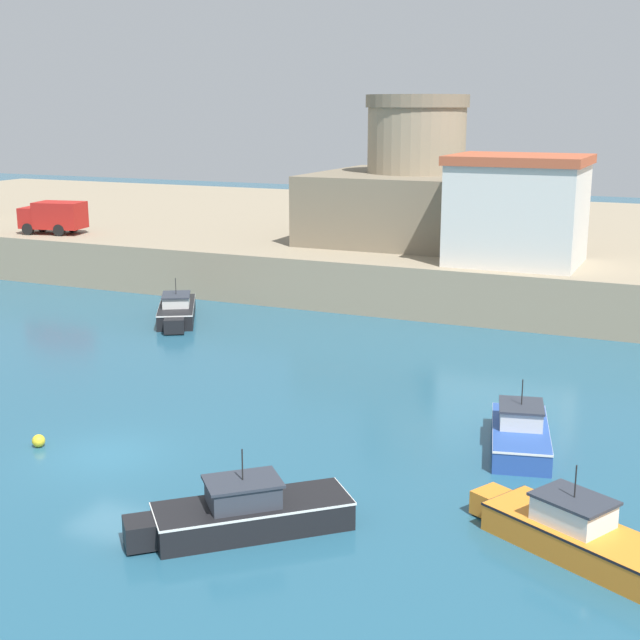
% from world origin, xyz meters
% --- Properties ---
extents(ground_plane, '(200.00, 200.00, 0.00)m').
position_xyz_m(ground_plane, '(0.00, 0.00, 0.00)').
color(ground_plane, '#235670').
extents(quay_seawall, '(120.00, 40.00, 2.94)m').
position_xyz_m(quay_seawall, '(0.00, 42.80, 1.47)').
color(quay_seawall, gray).
rests_on(quay_seawall, ground).
extents(motorboat_black_0, '(5.59, 5.26, 2.44)m').
position_xyz_m(motorboat_black_0, '(6.98, -2.95, 0.57)').
color(motorboat_black_0, black).
rests_on(motorboat_black_0, ground).
extents(motorboat_blue_2, '(2.98, 5.92, 2.42)m').
position_xyz_m(motorboat_blue_2, '(12.61, 6.51, 0.55)').
color(motorboat_blue_2, '#284C9E').
rests_on(motorboat_blue_2, ground).
extents(motorboat_black_3, '(4.52, 6.31, 2.40)m').
position_xyz_m(motorboat_black_3, '(-8.58, 17.60, 0.57)').
color(motorboat_black_3, black).
rests_on(motorboat_black_3, ground).
extents(motorboat_orange_4, '(6.01, 4.06, 2.44)m').
position_xyz_m(motorboat_orange_4, '(15.46, -0.46, 0.56)').
color(motorboat_orange_4, orange).
rests_on(motorboat_orange_4, ground).
extents(mooring_buoy, '(0.45, 0.45, 0.45)m').
position_xyz_m(mooring_buoy, '(-2.62, -0.33, 0.22)').
color(mooring_buoy, yellow).
rests_on(mooring_buoy, ground).
extents(fortress, '(12.35, 12.35, 9.30)m').
position_xyz_m(fortress, '(0.00, 33.08, 6.03)').
color(fortress, '#796C57').
rests_on(fortress, quay_seawall).
extents(harbor_shed_mid_row, '(7.35, 6.24, 5.99)m').
position_xyz_m(harbor_shed_mid_row, '(8.00, 26.75, 5.96)').
color(harbor_shed_mid_row, silver).
rests_on(harbor_shed_mid_row, quay_seawall).
extents(truck_on_quay, '(4.61, 2.85, 2.20)m').
position_xyz_m(truck_on_quay, '(-23.61, 25.62, 4.16)').
color(truck_on_quay, '#AD1E19').
rests_on(truck_on_quay, quay_seawall).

